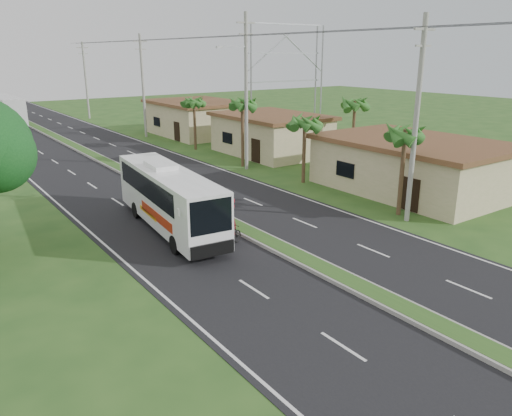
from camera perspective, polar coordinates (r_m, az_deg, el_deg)
ground at (r=22.24m, az=7.16°, el=-6.88°), size 180.00×180.00×0.00m
road_asphalt at (r=38.55m, az=-13.30°, el=3.28°), size 14.00×160.00×0.02m
median_strip at (r=38.53m, az=-13.31°, el=3.42°), size 1.20×160.00×0.18m
lane_edge_left at (r=36.67m, az=-22.98°, el=1.62°), size 0.12×160.00×0.01m
lane_edge_right at (r=41.44m, az=-4.71°, el=4.65°), size 0.12×160.00×0.01m
shop_near at (r=35.56m, az=17.53°, el=4.71°), size 8.60×12.60×3.52m
shop_mid at (r=46.74m, az=1.72°, el=8.47°), size 7.60×10.60×3.67m
shop_far at (r=58.39m, az=-6.73°, el=10.22°), size 8.60×11.60×3.82m
palm_verge_a at (r=29.33m, az=16.70°, el=8.13°), size 2.40×2.40×5.45m
palm_verge_b at (r=35.82m, az=5.60°, el=9.71°), size 2.40×2.40×5.05m
palm_verge_c at (r=40.90m, az=-1.58°, el=11.81°), size 2.40×2.40×5.85m
palm_verge_d at (r=48.89m, az=-7.11°, el=11.92°), size 2.40×2.40×5.25m
palm_behind_shop at (r=43.49m, az=11.24°, el=11.57°), size 2.40×2.40×5.65m
utility_pole_a at (r=28.21m, az=17.83°, el=9.61°), size 1.60×0.28×11.00m
utility_pole_b at (r=39.80m, az=-1.17°, el=13.29°), size 3.20×0.28×12.00m
utility_pole_c at (r=57.45m, az=-12.80°, el=13.55°), size 1.60×0.28×11.00m
utility_pole_d at (r=76.25m, az=-18.89°, el=13.72°), size 1.60×0.28×10.50m
billboard_lattice at (r=57.45m, az=3.37°, el=15.09°), size 10.18×1.18×12.07m
coach_bus_main at (r=26.66m, az=-9.94°, el=1.46°), size 3.29×10.81×3.44m
coach_bus_far at (r=75.35m, az=-26.87°, el=10.15°), size 3.27×12.25×3.53m
motorcyclist at (r=24.21m, az=-2.90°, el=-2.32°), size 1.76×1.09×2.47m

